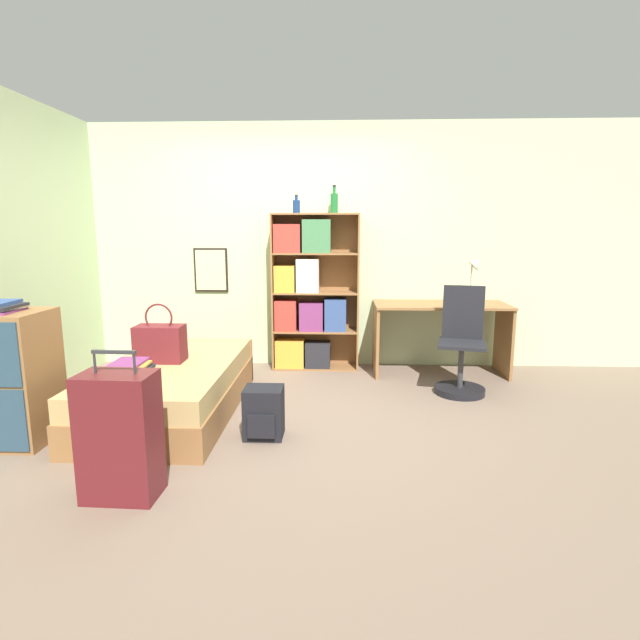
# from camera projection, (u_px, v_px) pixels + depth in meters

# --- Properties ---
(ground_plane) EXTENTS (14.00, 14.00, 0.00)m
(ground_plane) POSITION_uv_depth(u_px,v_px,m) (266.00, 414.00, 4.08)
(ground_plane) COLOR #756051
(wall_back) EXTENTS (10.00, 0.09, 2.60)m
(wall_back) POSITION_uv_depth(u_px,v_px,m) (285.00, 247.00, 5.43)
(wall_back) COLOR beige
(wall_back) RESTS_ON ground_plane
(bed) EXTENTS (1.00, 1.85, 0.42)m
(bed) POSITION_uv_depth(u_px,v_px,m) (173.00, 387.00, 4.09)
(bed) COLOR olive
(bed) RESTS_ON ground_plane
(handbag) EXTENTS (0.39, 0.22, 0.48)m
(handbag) POSITION_uv_depth(u_px,v_px,m) (160.00, 343.00, 4.06)
(handbag) COLOR maroon
(handbag) RESTS_ON bed
(book_stack_on_bed) EXTENTS (0.33, 0.39, 0.13)m
(book_stack_on_bed) POSITION_uv_depth(u_px,v_px,m) (127.00, 372.00, 3.56)
(book_stack_on_bed) COLOR beige
(book_stack_on_bed) RESTS_ON bed
(suitcase) EXTENTS (0.41, 0.27, 0.85)m
(suitcase) POSITION_uv_depth(u_px,v_px,m) (120.00, 436.00, 2.75)
(suitcase) COLOR #5B191E
(suitcase) RESTS_ON ground_plane
(dresser) EXTENTS (0.55, 0.50, 0.93)m
(dresser) POSITION_uv_depth(u_px,v_px,m) (8.00, 378.00, 3.48)
(dresser) COLOR olive
(dresser) RESTS_ON ground_plane
(bookcase) EXTENTS (0.92, 0.30, 1.65)m
(bookcase) POSITION_uv_depth(u_px,v_px,m) (307.00, 296.00, 5.31)
(bookcase) COLOR olive
(bookcase) RESTS_ON ground_plane
(bottle_green) EXTENTS (0.08, 0.08, 0.19)m
(bottle_green) POSITION_uv_depth(u_px,v_px,m) (296.00, 206.00, 5.11)
(bottle_green) COLOR navy
(bottle_green) RESTS_ON bookcase
(bottle_brown) EXTENTS (0.08, 0.08, 0.28)m
(bottle_brown) POSITION_uv_depth(u_px,v_px,m) (334.00, 202.00, 5.13)
(bottle_brown) COLOR #1E6B2D
(bottle_brown) RESTS_ON bookcase
(desk) EXTENTS (1.36, 0.60, 0.74)m
(desk) POSITION_uv_depth(u_px,v_px,m) (440.00, 324.00, 5.15)
(desk) COLOR olive
(desk) RESTS_ON ground_plane
(desk_lamp) EXTENTS (0.21, 0.16, 0.50)m
(desk_lamp) POSITION_uv_depth(u_px,v_px,m) (475.00, 270.00, 5.11)
(desk_lamp) COLOR #ADA89E
(desk_lamp) RESTS_ON desk
(desk_chair) EXTENTS (0.49, 0.49, 0.98)m
(desk_chair) POSITION_uv_depth(u_px,v_px,m) (461.00, 358.00, 4.58)
(desk_chair) COLOR black
(desk_chair) RESTS_ON ground_plane
(backpack) EXTENTS (0.28, 0.27, 0.37)m
(backpack) POSITION_uv_depth(u_px,v_px,m) (264.00, 413.00, 3.60)
(backpack) COLOR black
(backpack) RESTS_ON ground_plane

